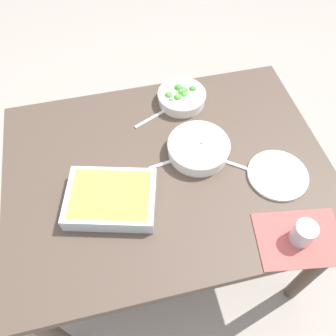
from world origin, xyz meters
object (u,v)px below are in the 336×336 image
(broccoli_bowl, at_px, (181,97))
(fork_on_table, at_px, (244,168))
(side_plate, at_px, (278,175))
(spoon_by_stew, at_px, (178,159))
(baking_dish, at_px, (111,198))
(spoon_by_broccoli, at_px, (158,114))
(drink_cup, at_px, (303,234))
(stew_bowl, at_px, (198,148))

(broccoli_bowl, xyz_separation_m, fork_on_table, (-0.14, 0.39, -0.03))
(side_plate, height_order, spoon_by_stew, side_plate)
(baking_dish, distance_m, fork_on_table, 0.50)
(spoon_by_stew, distance_m, spoon_by_broccoli, 0.24)
(baking_dish, xyz_separation_m, drink_cup, (-0.57, 0.27, 0.00))
(drink_cup, distance_m, side_plate, 0.25)
(fork_on_table, bearing_deg, spoon_by_stew, -22.46)
(side_plate, relative_size, spoon_by_stew, 1.25)
(spoon_by_broccoli, bearing_deg, side_plate, 132.63)
(baking_dish, relative_size, drink_cup, 4.08)
(spoon_by_stew, bearing_deg, baking_dish, 25.70)
(drink_cup, relative_size, side_plate, 0.39)
(stew_bowl, distance_m, spoon_by_stew, 0.09)
(side_plate, bearing_deg, spoon_by_broccoli, -47.37)
(broccoli_bowl, bearing_deg, stew_bowl, 88.76)
(stew_bowl, xyz_separation_m, drink_cup, (-0.23, 0.41, 0.01))
(baking_dish, distance_m, side_plate, 0.60)
(baking_dish, bearing_deg, spoon_by_broccoli, -123.47)
(drink_cup, bearing_deg, fork_on_table, -75.56)
(baking_dish, height_order, drink_cup, drink_cup)
(baking_dish, distance_m, spoon_by_broccoli, 0.44)
(spoon_by_broccoli, xyz_separation_m, fork_on_table, (-0.25, 0.33, -0.00))
(stew_bowl, height_order, side_plate, stew_bowl)
(spoon_by_broccoli, relative_size, fork_on_table, 1.09)
(stew_bowl, relative_size, baking_dish, 0.68)
(baking_dish, bearing_deg, broccoli_bowl, -130.38)
(side_plate, xyz_separation_m, spoon_by_broccoli, (0.36, -0.39, -0.00))
(drink_cup, bearing_deg, stew_bowl, -61.36)
(baking_dish, relative_size, fork_on_table, 2.27)
(broccoli_bowl, distance_m, drink_cup, 0.72)
(fork_on_table, bearing_deg, baking_dish, 3.77)
(spoon_by_broccoli, bearing_deg, stew_bowl, 115.62)
(stew_bowl, bearing_deg, spoon_by_stew, 9.02)
(side_plate, bearing_deg, fork_on_table, -29.08)
(side_plate, distance_m, spoon_by_stew, 0.37)
(spoon_by_stew, bearing_deg, side_plate, 155.37)
(drink_cup, bearing_deg, baking_dish, -25.25)
(drink_cup, bearing_deg, side_plate, -96.63)
(baking_dish, xyz_separation_m, fork_on_table, (-0.50, -0.03, -0.03))
(side_plate, bearing_deg, spoon_by_stew, -24.63)
(broccoli_bowl, relative_size, spoon_by_broccoli, 1.21)
(side_plate, relative_size, spoon_by_broccoli, 1.32)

